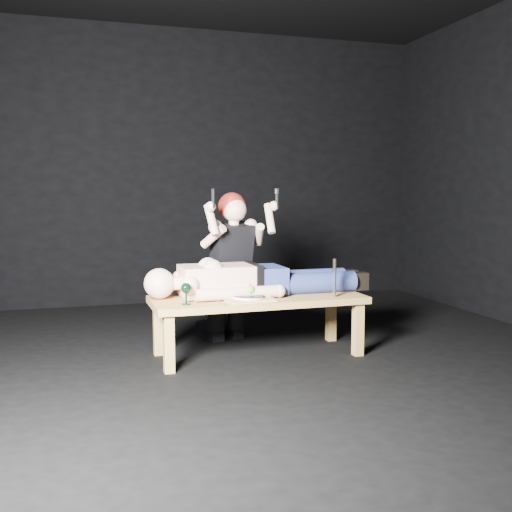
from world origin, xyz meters
name	(u,v)px	position (x,y,z in m)	size (l,w,h in m)	color
ground	(273,358)	(0.00, 0.00, 0.00)	(5.00, 5.00, 0.00)	black
back_wall	(203,168)	(0.00, 2.50, 1.50)	(5.00, 5.00, 0.00)	black
table	(258,326)	(-0.08, 0.11, 0.23)	(1.59, 0.60, 0.45)	olive
lying_man	(260,275)	(-0.03, 0.21, 0.59)	(1.73, 0.53, 0.29)	beige
kneeling_woman	(227,265)	(-0.19, 0.61, 0.63)	(0.67, 0.75, 1.26)	black
serving_tray	(248,299)	(-0.20, -0.04, 0.46)	(0.34, 0.24, 0.02)	tan
plate	(248,297)	(-0.20, -0.04, 0.48)	(0.22, 0.22, 0.02)	white
apple	(250,290)	(-0.18, -0.03, 0.52)	(0.07, 0.07, 0.07)	#58AE22
goblet	(186,294)	(-0.66, -0.05, 0.53)	(0.07, 0.07, 0.15)	black
fork_flat	(220,303)	(-0.42, -0.08, 0.45)	(0.01, 0.17, 0.01)	#B2B2B7
knife_flat	(276,300)	(0.00, -0.08, 0.45)	(0.01, 0.17, 0.01)	#B2B2B7
spoon_flat	(265,298)	(-0.05, 0.02, 0.45)	(0.01, 0.17, 0.01)	#B2B2B7
carving_knife	(335,278)	(0.46, -0.07, 0.59)	(0.04, 0.04, 0.29)	#B2B2B7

